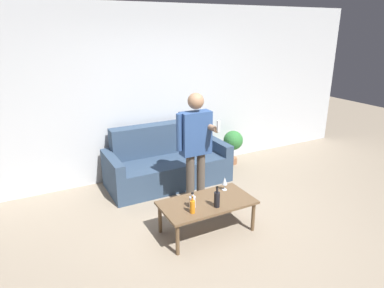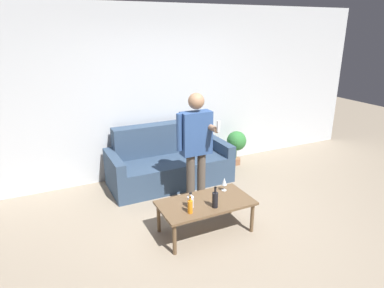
{
  "view_description": "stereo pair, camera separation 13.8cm",
  "coord_description": "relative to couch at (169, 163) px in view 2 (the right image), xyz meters",
  "views": [
    {
      "loc": [
        -2.02,
        -2.82,
        2.35
      ],
      "look_at": [
        -0.12,
        0.79,
        0.95
      ],
      "focal_mm": 32.0,
      "sensor_mm": 36.0,
      "label": 1
    },
    {
      "loc": [
        -1.89,
        -2.88,
        2.35
      ],
      "look_at": [
        -0.12,
        0.79,
        0.95
      ],
      "focal_mm": 32.0,
      "sensor_mm": 36.0,
      "label": 2
    }
  ],
  "objects": [
    {
      "name": "ground_plane",
      "position": [
        0.04,
        -1.79,
        -0.31
      ],
      "size": [
        16.0,
        16.0,
        0.0
      ],
      "primitive_type": "plane",
      "color": "gray"
    },
    {
      "name": "bottle_dark",
      "position": [
        -0.11,
        -1.68,
        0.19
      ],
      "size": [
        0.07,
        0.07,
        0.25
      ],
      "color": "black",
      "rests_on": "coffee_table"
    },
    {
      "name": "potted_plant",
      "position": [
        1.36,
        0.14,
        0.1
      ],
      "size": [
        0.35,
        0.35,
        0.62
      ],
      "color": "#936042",
      "rests_on": "ground_plane"
    },
    {
      "name": "wine_glass_near",
      "position": [
        0.2,
        -1.36,
        0.21
      ],
      "size": [
        0.07,
        0.07,
        0.17
      ],
      "color": "silver",
      "rests_on": "coffee_table"
    },
    {
      "name": "bottle_green",
      "position": [
        -0.42,
        -1.67,
        0.17
      ],
      "size": [
        0.06,
        0.06,
        0.2
      ],
      "color": "orange",
      "rests_on": "coffee_table"
    },
    {
      "name": "wall_back",
      "position": [
        0.04,
        0.48,
        1.04
      ],
      "size": [
        8.0,
        0.06,
        2.7
      ],
      "color": "silver",
      "rests_on": "ground_plane"
    },
    {
      "name": "couch",
      "position": [
        0.0,
        0.0,
        0.0
      ],
      "size": [
        1.88,
        0.84,
        0.9
      ],
      "color": "#334760",
      "rests_on": "ground_plane"
    },
    {
      "name": "person_standing_front",
      "position": [
        0.04,
        -0.89,
        0.61
      ],
      "size": [
        0.48,
        0.41,
        1.57
      ],
      "color": "brown",
      "rests_on": "ground_plane"
    },
    {
      "name": "coffee_table",
      "position": [
        -0.15,
        -1.52,
        0.05
      ],
      "size": [
        1.11,
        0.59,
        0.4
      ],
      "color": "brown",
      "rests_on": "ground_plane"
    },
    {
      "name": "bottle_orange",
      "position": [
        -0.36,
        -1.56,
        0.16
      ],
      "size": [
        0.07,
        0.07,
        0.18
      ],
      "color": "silver",
      "rests_on": "coffee_table"
    }
  ]
}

